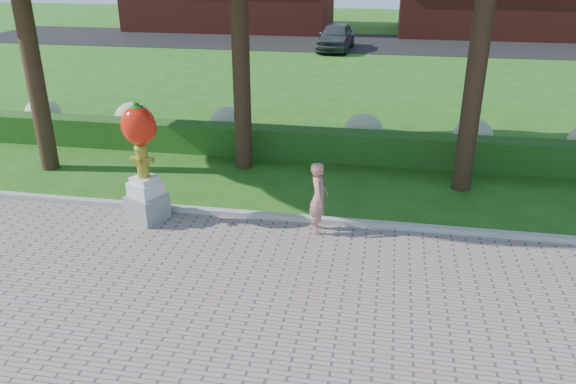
# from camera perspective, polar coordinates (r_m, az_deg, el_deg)

# --- Properties ---
(ground) EXTENTS (100.00, 100.00, 0.00)m
(ground) POSITION_cam_1_polar(r_m,az_deg,el_deg) (9.31, -1.62, -11.25)
(ground) COLOR #255715
(ground) RESTS_ON ground
(curb) EXTENTS (40.00, 0.18, 0.15)m
(curb) POSITION_cam_1_polar(r_m,az_deg,el_deg) (11.82, 1.34, -2.78)
(curb) COLOR #ADADA5
(curb) RESTS_ON ground
(lawn_hedge) EXTENTS (24.00, 0.70, 0.80)m
(lawn_hedge) POSITION_cam_1_polar(r_m,az_deg,el_deg) (15.38, 3.70, 4.81)
(lawn_hedge) COLOR #143F12
(lawn_hedge) RESTS_ON ground
(hydrangea_row) EXTENTS (20.10, 1.10, 0.99)m
(hydrangea_row) POSITION_cam_1_polar(r_m,az_deg,el_deg) (16.23, 6.15, 6.29)
(hydrangea_row) COLOR #A2AC83
(hydrangea_row) RESTS_ON ground
(street) EXTENTS (50.00, 8.00, 0.02)m
(street) POSITION_cam_1_polar(r_m,az_deg,el_deg) (35.91, 7.82, 14.77)
(street) COLOR black
(street) RESTS_ON ground
(hydrant_sculpture) EXTENTS (0.91, 0.91, 2.53)m
(hydrant_sculpture) POSITION_cam_1_polar(r_m,az_deg,el_deg) (11.76, -14.59, 3.18)
(hydrant_sculpture) COLOR gray
(hydrant_sculpture) RESTS_ON walkway
(woman) EXTENTS (0.43, 0.59, 1.48)m
(woman) POSITION_cam_1_polar(r_m,az_deg,el_deg) (11.12, 3.13, -0.58)
(woman) COLOR #B37566
(woman) RESTS_ON walkway
(parked_car) EXTENTS (2.03, 4.51, 1.50)m
(parked_car) POSITION_cam_1_polar(r_m,az_deg,el_deg) (33.01, 4.89, 15.48)
(parked_car) COLOR #3C3E43
(parked_car) RESTS_ON street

